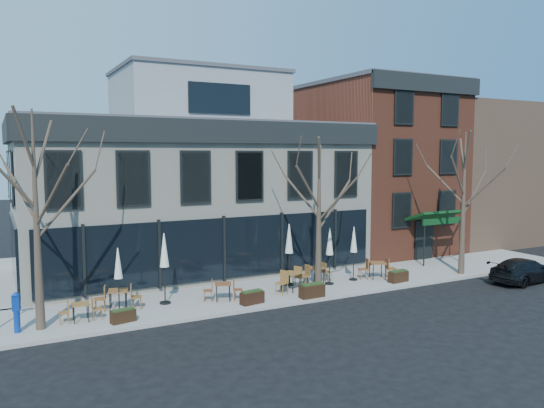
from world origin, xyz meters
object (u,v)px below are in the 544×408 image
parked_sedan (525,270)px  call_box (16,311)px  umbrella_0 (118,267)px  cafe_set_0 (81,310)px

parked_sedan → call_box: call_box is taller
call_box → umbrella_0: (3.73, 0.79, 1.06)m
cafe_set_0 → umbrella_0: 2.15m
parked_sedan → umbrella_0: 19.80m
umbrella_0 → call_box: bearing=-168.1°
call_box → parked_sedan: bearing=-7.6°
parked_sedan → cafe_set_0: (-20.91, 3.38, -0.03)m
parked_sedan → call_box: size_ratio=2.82×
call_box → cafe_set_0: bearing=7.2°
call_box → cafe_set_0: size_ratio=0.93×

